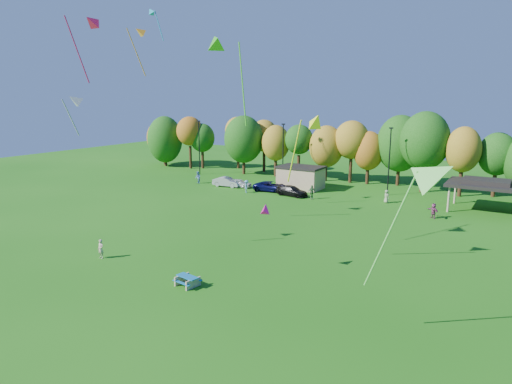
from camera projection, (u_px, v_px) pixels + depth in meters
The scene contains 24 objects.
ground at pixel (182, 305), 29.18m from camera, with size 160.00×160.00×0.00m, color #19600F.
tree_line at pixel (379, 146), 66.52m from camera, with size 93.57×10.55×11.15m.
lamp_posts at pixel (389, 159), 60.58m from camera, with size 64.50×0.25×9.09m.
utility_building at pixel (301, 177), 65.69m from camera, with size 6.30×4.30×3.25m.
pavilion at pixel (486, 184), 52.32m from camera, with size 8.20×6.20×3.77m.
picnic_table at pixel (187, 280), 32.14m from camera, with size 1.85×1.61×0.72m.
kite_flyer at pixel (101, 249), 37.50m from camera, with size 0.58×0.38×1.60m, color #CAAC97.
car_a at pixel (239, 183), 66.58m from camera, with size 1.47×3.66×1.25m, color silver.
car_b at pixel (227, 182), 67.17m from camera, with size 1.49×4.28×1.41m, color #A5A6AB.
car_c at pixel (271, 187), 63.83m from camera, with size 2.29×4.97×1.38m, color #0A0D41.
car_d at pixel (292, 191), 60.98m from camera, with size 1.86×4.57×1.33m, color black.
far_person_0 at pixel (247, 186), 62.93m from camera, with size 1.14×0.65×1.76m, color teal.
far_person_2 at pixel (312, 192), 58.99m from camera, with size 1.09×0.45×1.85m, color #5B8652.
far_person_3 at pixel (198, 178), 69.55m from camera, with size 0.89×0.70×1.84m, color #577EC0.
far_person_4 at pixel (433, 211), 49.75m from camera, with size 1.57×0.50×1.69m, color #833661.
far_person_5 at pixel (386, 196), 56.91m from camera, with size 0.81×0.53×1.66m, color #859D6B.
kite_0 at pixel (265, 208), 33.65m from camera, with size 1.12×1.32×1.11m.
kite_1 at pixel (91, 22), 41.60m from camera, with size 1.37×3.75×6.43m.
kite_3 at pixel (151, 12), 58.11m from camera, with size 2.60×1.04×4.32m.
kite_7 at pixel (315, 122), 32.76m from camera, with size 3.06×2.28×5.41m.
kite_9 at pixel (216, 42), 35.21m from camera, with size 3.68×3.62×7.47m.
kite_11 at pixel (437, 176), 22.16m from camera, with size 4.65×2.02×7.75m.
kite_12 at pixel (139, 32), 47.83m from camera, with size 1.99×3.01×5.33m.
kite_13 at pixel (74, 100), 36.06m from camera, with size 1.58×2.16×3.47m.
Camera 1 is at (18.10, -20.64, 13.16)m, focal length 32.00 mm.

